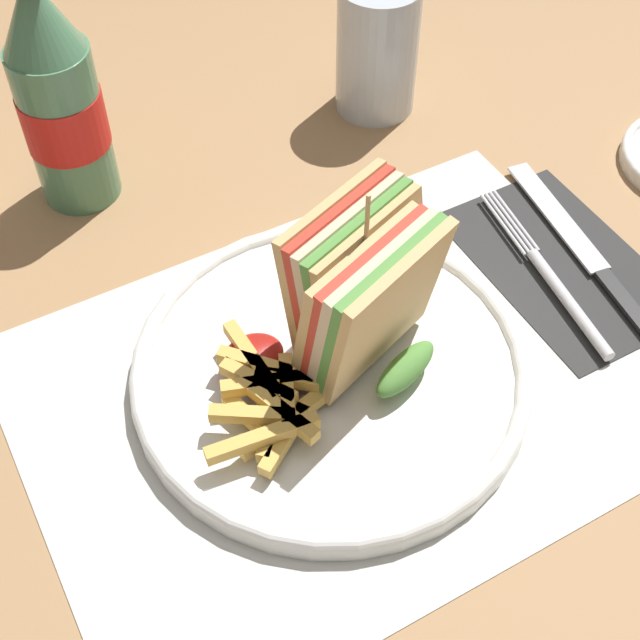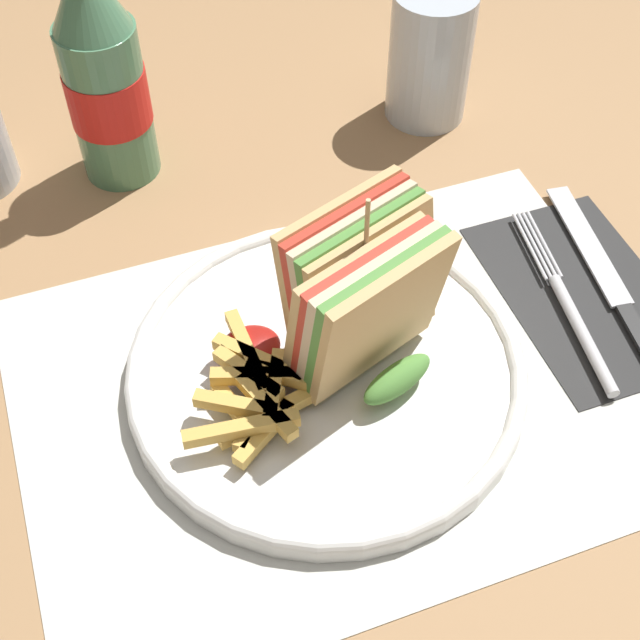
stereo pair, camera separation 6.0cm
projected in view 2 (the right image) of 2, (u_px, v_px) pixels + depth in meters
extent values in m
plane|color=#9E754C|center=(323.00, 371.00, 0.62)|extent=(4.00, 4.00, 0.00)
cube|color=silver|center=(345.00, 387.00, 0.61)|extent=(0.44, 0.32, 0.00)
cylinder|color=white|center=(330.00, 371.00, 0.61)|extent=(0.27, 0.27, 0.01)
torus|color=white|center=(330.00, 365.00, 0.61)|extent=(0.27, 0.27, 0.01)
cube|color=tan|center=(382.00, 321.00, 0.56)|extent=(0.10, 0.06, 0.10)
cube|color=#518E3D|center=(374.00, 315.00, 0.56)|extent=(0.10, 0.06, 0.10)
cube|color=beige|center=(366.00, 310.00, 0.57)|extent=(0.10, 0.06, 0.10)
cube|color=red|center=(359.00, 304.00, 0.57)|extent=(0.10, 0.06, 0.10)
cube|color=tan|center=(351.00, 299.00, 0.58)|extent=(0.10, 0.06, 0.10)
ellipsoid|color=#518E3D|center=(397.00, 379.00, 0.58)|extent=(0.06, 0.04, 0.02)
cube|color=tan|center=(374.00, 295.00, 0.58)|extent=(0.10, 0.06, 0.10)
cube|color=#518E3D|center=(367.00, 287.00, 0.58)|extent=(0.10, 0.06, 0.10)
cube|color=beige|center=(360.00, 279.00, 0.58)|extent=(0.10, 0.06, 0.10)
cube|color=red|center=(352.00, 272.00, 0.59)|extent=(0.10, 0.06, 0.10)
cube|color=tan|center=(345.00, 264.00, 0.59)|extent=(0.10, 0.06, 0.10)
ellipsoid|color=#518E3D|center=(374.00, 333.00, 0.61)|extent=(0.06, 0.04, 0.02)
cylinder|color=tan|center=(364.00, 278.00, 0.56)|extent=(0.00, 0.00, 0.13)
cube|color=gold|center=(259.00, 411.00, 0.57)|extent=(0.05, 0.05, 0.01)
cube|color=gold|center=(264.00, 433.00, 0.56)|extent=(0.05, 0.04, 0.01)
cube|color=gold|center=(236.00, 410.00, 0.57)|extent=(0.02, 0.05, 0.01)
cube|color=gold|center=(269.00, 416.00, 0.57)|extent=(0.07, 0.02, 0.01)
cube|color=gold|center=(248.00, 352.00, 0.59)|extent=(0.01, 0.07, 0.01)
cube|color=gold|center=(253.00, 376.00, 0.58)|extent=(0.05, 0.03, 0.01)
cube|color=gold|center=(285.00, 376.00, 0.58)|extent=(0.05, 0.04, 0.01)
cube|color=gold|center=(248.00, 374.00, 0.58)|extent=(0.04, 0.05, 0.01)
cube|color=gold|center=(275.00, 385.00, 0.57)|extent=(0.03, 0.05, 0.01)
cube|color=gold|center=(236.00, 405.00, 0.56)|extent=(0.05, 0.04, 0.01)
cube|color=gold|center=(241.00, 428.00, 0.55)|extent=(0.07, 0.02, 0.01)
cube|color=gold|center=(260.00, 363.00, 0.59)|extent=(0.05, 0.06, 0.01)
cube|color=gold|center=(266.00, 406.00, 0.56)|extent=(0.03, 0.06, 0.01)
ellipsoid|color=maroon|center=(250.00, 347.00, 0.60)|extent=(0.04, 0.04, 0.01)
cube|color=#2D2D2D|center=(586.00, 295.00, 0.67)|extent=(0.12, 0.18, 0.00)
cylinder|color=silver|center=(582.00, 333.00, 0.63)|extent=(0.02, 0.11, 0.01)
cylinder|color=silver|center=(530.00, 246.00, 0.69)|extent=(0.01, 0.07, 0.00)
cylinder|color=silver|center=(534.00, 245.00, 0.69)|extent=(0.01, 0.07, 0.00)
cylinder|color=silver|center=(539.00, 245.00, 0.69)|extent=(0.01, 0.07, 0.00)
cylinder|color=silver|center=(544.00, 244.00, 0.69)|extent=(0.01, 0.07, 0.00)
cube|color=silver|center=(588.00, 244.00, 0.69)|extent=(0.04, 0.13, 0.00)
cylinder|color=#4C7F5B|center=(110.00, 102.00, 0.71)|extent=(0.06, 0.06, 0.13)
cylinder|color=red|center=(108.00, 95.00, 0.70)|extent=(0.06, 0.06, 0.05)
cylinder|color=silver|center=(430.00, 56.00, 0.76)|extent=(0.07, 0.07, 0.12)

